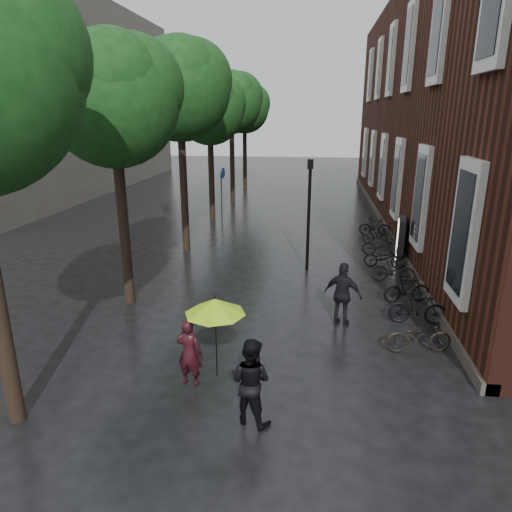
% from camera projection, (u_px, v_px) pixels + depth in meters
% --- Properties ---
extents(ground, '(120.00, 120.00, 0.00)m').
position_uv_depth(ground, '(202.00, 476.00, 7.65)').
color(ground, black).
extents(brick_building, '(10.20, 33.20, 12.00)m').
position_uv_depth(brick_building, '(493.00, 110.00, 23.01)').
color(brick_building, '#38160F').
rests_on(brick_building, ground).
extents(bg_building, '(16.00, 30.00, 14.00)m').
position_uv_depth(bg_building, '(6.00, 98.00, 34.77)').
color(bg_building, '#47423D').
rests_on(bg_building, ground).
extents(street_trees, '(4.33, 34.03, 8.91)m').
position_uv_depth(street_trees, '(196.00, 102.00, 21.31)').
color(street_trees, black).
rests_on(street_trees, ground).
extents(person_burgundy, '(0.63, 0.47, 1.58)m').
position_uv_depth(person_burgundy, '(189.00, 352.00, 10.04)').
color(person_burgundy, black).
rests_on(person_burgundy, ground).
extents(person_black, '(1.05, 0.94, 1.78)m').
position_uv_depth(person_black, '(251.00, 381.00, 8.77)').
color(person_black, black).
rests_on(person_black, ground).
extents(lime_umbrella, '(1.23, 1.23, 1.81)m').
position_uv_depth(lime_umbrella, '(215.00, 306.00, 8.98)').
color(lime_umbrella, black).
rests_on(lime_umbrella, ground).
extents(pedestrian_walking, '(1.19, 0.83, 1.87)m').
position_uv_depth(pedestrian_walking, '(343.00, 295.00, 12.86)').
color(pedestrian_walking, black).
rests_on(pedestrian_walking, ground).
extents(parked_bicycles, '(2.03, 12.52, 0.99)m').
position_uv_depth(parked_bicycles, '(392.00, 264.00, 17.00)').
color(parked_bicycles, black).
rests_on(parked_bicycles, ground).
extents(ad_lightbox, '(0.28, 1.21, 1.83)m').
position_uv_depth(ad_lightbox, '(401.00, 240.00, 18.45)').
color(ad_lightbox, black).
rests_on(ad_lightbox, ground).
extents(lamp_post, '(0.22, 0.22, 4.24)m').
position_uv_depth(lamp_post, '(309.00, 205.00, 16.99)').
color(lamp_post, black).
rests_on(lamp_post, ground).
extents(cycle_sign, '(0.16, 0.56, 3.07)m').
position_uv_depth(cycle_sign, '(222.00, 187.00, 24.58)').
color(cycle_sign, '#262628').
rests_on(cycle_sign, ground).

